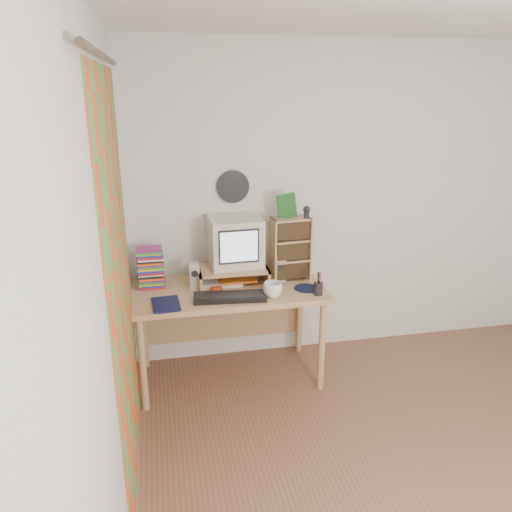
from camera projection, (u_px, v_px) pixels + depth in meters
name	position (u px, v px, depth m)	size (l,w,h in m)	color
floor	(447.00, 489.00, 2.81)	(3.50, 3.50, 0.00)	brown
back_wall	(346.00, 204.00, 4.03)	(3.50, 3.50, 0.00)	white
left_wall	(104.00, 314.00, 2.08)	(3.50, 3.50, 0.00)	white
curtain	(122.00, 292.00, 2.57)	(2.20, 2.20, 0.00)	#DE451F
wall_disc	(233.00, 187.00, 3.78)	(0.25, 0.25, 0.02)	black
desk	(227.00, 301.00, 3.76)	(1.40, 0.70, 0.75)	tan
monitor_riser	(233.00, 271.00, 3.73)	(0.52, 0.30, 0.12)	tan
crt_monitor	(236.00, 242.00, 3.72)	(0.38, 0.38, 0.36)	beige
speaker_left	(194.00, 276.00, 3.63)	(0.07, 0.07, 0.19)	silver
speaker_right	(279.00, 268.00, 3.76)	(0.08, 0.08, 0.21)	silver
keyboard	(230.00, 297.00, 3.46)	(0.50, 0.17, 0.03)	black
dvd_stack	(151.00, 270.00, 3.64)	(0.18, 0.13, 0.26)	brown
cd_rack	(290.00, 249.00, 3.76)	(0.29, 0.15, 0.48)	tan
mug	(273.00, 290.00, 3.49)	(0.14, 0.14, 0.11)	white
diary	(152.00, 304.00, 3.33)	(0.22, 0.17, 0.04)	#10133C
mousepad	(307.00, 288.00, 3.65)	(0.19, 0.19, 0.00)	black
pen_cup	(318.00, 286.00, 3.52)	(0.07, 0.07, 0.13)	black
papers	(226.00, 280.00, 3.75)	(0.31, 0.23, 0.04)	silver
red_box	(217.00, 290.00, 3.57)	(0.08, 0.05, 0.04)	#B12F12
game_box	(287.00, 206.00, 3.67)	(0.14, 0.03, 0.18)	#17501A
webcam	(307.00, 212.00, 3.67)	(0.05, 0.05, 0.09)	black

